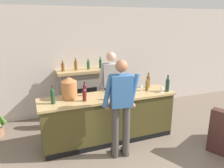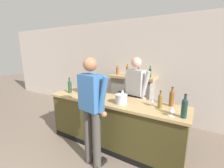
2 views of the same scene
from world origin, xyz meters
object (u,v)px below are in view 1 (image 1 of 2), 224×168
(fireplace_stone, at_px, (83,92))
(wine_glass_front_right, at_px, (162,88))
(person_bartender, at_px, (111,87))
(wine_bottle_port_short, at_px, (148,81))
(wine_bottle_chardonnay_pale, at_px, (85,89))
(wine_glass_near_bucket, at_px, (141,86))
(wine_bottle_riesling_slim, at_px, (53,96))
(wine_bottle_burgundy_dark, at_px, (167,84))
(ice_bucket_steel, at_px, (122,92))
(wine_bottle_merlot_tall, at_px, (147,85))
(wine_glass_by_dispenser, at_px, (110,87))
(wine_bottle_cabernet_heavy, at_px, (84,94))
(person_customer, at_px, (121,105))
(copper_dispenser, at_px, (69,88))
(wine_glass_front_left, at_px, (107,94))

(fireplace_stone, height_order, wine_glass_front_right, fireplace_stone)
(person_bartender, xyz_separation_m, wine_bottle_port_short, (0.77, -0.29, 0.14))
(wine_bottle_chardonnay_pale, relative_size, wine_glass_near_bucket, 1.72)
(wine_bottle_riesling_slim, relative_size, wine_bottle_burgundy_dark, 0.98)
(person_bartender, bearing_deg, wine_glass_near_bucket, -42.76)
(ice_bucket_steel, bearing_deg, wine_bottle_merlot_tall, 11.64)
(wine_glass_by_dispenser, bearing_deg, wine_bottle_riesling_slim, -167.36)
(wine_bottle_cabernet_heavy, bearing_deg, wine_bottle_burgundy_dark, -1.94)
(fireplace_stone, distance_m, person_customer, 2.09)
(wine_bottle_cabernet_heavy, bearing_deg, wine_bottle_port_short, 12.32)
(wine_bottle_cabernet_heavy, bearing_deg, wine_bottle_merlot_tall, 5.73)
(ice_bucket_steel, relative_size, wine_glass_front_right, 1.44)
(copper_dispenser, bearing_deg, wine_glass_near_bucket, -2.90)
(ice_bucket_steel, bearing_deg, wine_bottle_riesling_slim, 177.44)
(person_customer, distance_m, wine_bottle_burgundy_dark, 1.35)
(wine_bottle_riesling_slim, xyz_separation_m, wine_glass_by_dispenser, (1.18, 0.27, -0.03))
(wine_glass_by_dispenser, bearing_deg, wine_bottle_cabernet_heavy, -151.85)
(wine_bottle_port_short, height_order, wine_glass_front_left, wine_bottle_port_short)
(ice_bucket_steel, bearing_deg, wine_bottle_cabernet_heavy, -179.36)
(wine_bottle_burgundy_dark, bearing_deg, person_bartender, 145.37)
(wine_glass_front_left, bearing_deg, wine_bottle_merlot_tall, 13.06)
(person_bartender, distance_m, wine_bottle_port_short, 0.84)
(wine_glass_front_left, distance_m, wine_glass_near_bucket, 0.90)
(ice_bucket_steel, relative_size, wine_bottle_merlot_tall, 0.75)
(wine_bottle_chardonnay_pale, xyz_separation_m, wine_glass_by_dispenser, (0.54, 0.03, -0.01))
(wine_bottle_chardonnay_pale, bearing_deg, ice_bucket_steel, -23.10)
(fireplace_stone, distance_m, wine_glass_front_left, 1.68)
(person_customer, height_order, wine_glass_near_bucket, person_customer)
(ice_bucket_steel, xyz_separation_m, wine_glass_by_dispenser, (-0.14, 0.32, 0.03))
(wine_bottle_cabernet_heavy, xyz_separation_m, wine_bottle_riesling_slim, (-0.56, 0.07, 0.02))
(wine_bottle_cabernet_heavy, relative_size, wine_bottle_merlot_tall, 0.98)
(wine_bottle_chardonnay_pale, relative_size, wine_glass_front_left, 1.68)
(fireplace_stone, bearing_deg, wine_glass_by_dispenser, -76.24)
(wine_bottle_merlot_tall, relative_size, wine_bottle_burgundy_dark, 0.85)
(ice_bucket_steel, relative_size, wine_bottle_riesling_slim, 0.65)
(fireplace_stone, relative_size, wine_glass_front_right, 10.02)
(wine_bottle_cabernet_heavy, height_order, wine_bottle_chardonnay_pale, wine_bottle_cabernet_heavy)
(ice_bucket_steel, distance_m, wine_bottle_chardonnay_pale, 0.74)
(wine_bottle_burgundy_dark, bearing_deg, wine_bottle_cabernet_heavy, 178.06)
(person_customer, distance_m, wine_bottle_merlot_tall, 1.11)
(ice_bucket_steel, bearing_deg, wine_bottle_chardonnay_pale, 156.90)
(wine_bottle_merlot_tall, bearing_deg, wine_bottle_cabernet_heavy, -174.27)
(wine_bottle_burgundy_dark, bearing_deg, copper_dispenser, 171.51)
(wine_bottle_merlot_tall, distance_m, wine_glass_by_dispenser, 0.80)
(wine_glass_near_bucket, bearing_deg, wine_glass_front_right, -37.11)
(person_customer, xyz_separation_m, copper_dispenser, (-0.75, 0.76, 0.18))
(person_customer, relative_size, wine_bottle_merlot_tall, 6.14)
(fireplace_stone, relative_size, wine_glass_front_left, 9.08)
(wine_bottle_riesling_slim, height_order, wine_bottle_merlot_tall, wine_bottle_riesling_slim)
(fireplace_stone, bearing_deg, wine_bottle_chardonnay_pale, -101.45)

